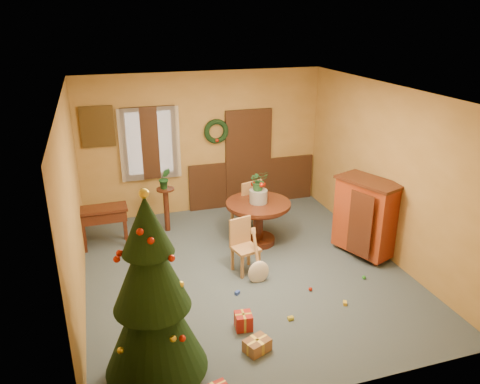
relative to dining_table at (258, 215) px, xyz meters
name	(u,v)px	position (x,y,z in m)	size (l,w,h in m)	color
room_envelope	(214,159)	(-0.33, 1.81, 0.56)	(5.50, 5.50, 5.50)	#384851
dining_table	(258,215)	(0.00, 0.00, 0.00)	(1.16, 1.16, 0.80)	black
urn	(258,196)	(0.00, 0.00, 0.36)	(0.32, 0.32, 0.24)	slate
centerpiece_plant	(259,180)	(0.00, 0.00, 0.66)	(0.33, 0.28, 0.36)	#1E4C23
chair_near	(243,243)	(-0.55, -0.83, -0.08)	(0.46, 0.46, 0.89)	#A06B40
chair_far	(248,203)	(-0.01, 0.57, 0.00)	(0.57, 0.57, 1.04)	#A06B40
guitar	(259,259)	(-0.43, -1.25, -0.16)	(0.34, 0.16, 0.81)	beige
plant_stand	(166,205)	(-1.50, 1.02, -0.02)	(0.34, 0.34, 0.86)	black
stand_plant	(165,178)	(-1.50, 1.02, 0.51)	(0.22, 0.18, 0.41)	#19471E
christmas_tree	(152,298)	(-2.24, -2.91, 0.56)	(1.15, 1.15, 2.37)	#382111
writing_desk	(103,217)	(-2.66, 0.71, 0.01)	(0.85, 0.43, 0.75)	black
sideboard	(366,215)	(1.61, -0.95, 0.18)	(0.91, 1.20, 1.37)	#511009
gift_a	(257,345)	(-0.99, -2.77, -0.48)	(0.37, 0.33, 0.17)	brown
gift_b	(243,321)	(-1.02, -2.29, -0.45)	(0.24, 0.24, 0.23)	#A11F15
gift_c	(170,306)	(-1.89, -1.59, -0.49)	(0.31, 0.32, 0.14)	brown
toy_a	(237,293)	(-0.86, -1.50, -0.53)	(0.08, 0.05, 0.05)	#2946B5
toy_b	(364,277)	(1.19, -1.70, -0.53)	(0.06, 0.06, 0.06)	green
toy_c	(345,303)	(0.55, -2.23, -0.53)	(0.08, 0.05, 0.05)	gold
toy_d	(310,289)	(0.23, -1.75, -0.53)	(0.06, 0.06, 0.06)	#A91D0B
toy_e	(291,318)	(-0.34, -2.32, -0.53)	(0.08, 0.05, 0.05)	yellow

